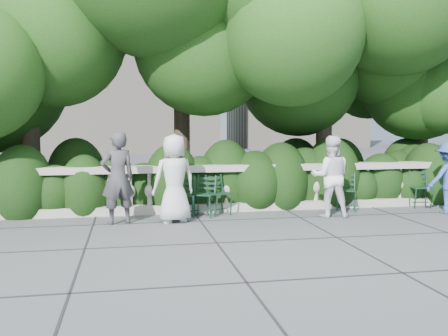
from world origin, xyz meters
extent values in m
plane|color=#494B50|center=(0.00, 0.00, 0.00)|extent=(90.00, 90.00, 0.00)
cube|color=#9E998E|center=(0.00, 1.80, 0.09)|extent=(12.00, 0.32, 0.18)
cube|color=#9E998E|center=(0.00, 1.80, 0.93)|extent=(12.00, 0.36, 0.14)
cylinder|color=#3F3023|center=(-4.00, 3.40, 1.40)|extent=(0.40, 0.40, 2.80)
ellipsoid|color=#14330E|center=(-4.00, 2.96, 3.68)|extent=(5.28, 5.28, 3.96)
cylinder|color=#3F3023|center=(-0.50, 4.00, 1.70)|extent=(0.40, 0.40, 3.40)
ellipsoid|color=#14330E|center=(-0.50, 3.48, 4.44)|extent=(6.24, 6.24, 4.68)
cylinder|color=#3F3023|center=(3.00, 3.30, 1.50)|extent=(0.40, 0.40, 3.00)
ellipsoid|color=#14330E|center=(3.00, 2.84, 3.92)|extent=(5.52, 5.52, 4.14)
cylinder|color=#3F3023|center=(6.00, 3.80, 1.30)|extent=(0.40, 0.40, 2.60)
ellipsoid|color=#14330E|center=(6.00, 3.40, 3.40)|extent=(4.80, 4.80, 3.60)
imported|color=silver|center=(-1.00, 0.80, 0.84)|extent=(0.93, 0.72, 1.67)
imported|color=#3B3A3F|center=(-2.04, 0.84, 0.86)|extent=(0.72, 0.58, 1.73)
imported|color=white|center=(2.13, 0.79, 0.81)|extent=(0.93, 0.81, 1.63)
camera|label=1|loc=(-1.84, -8.54, 1.85)|focal=40.00mm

